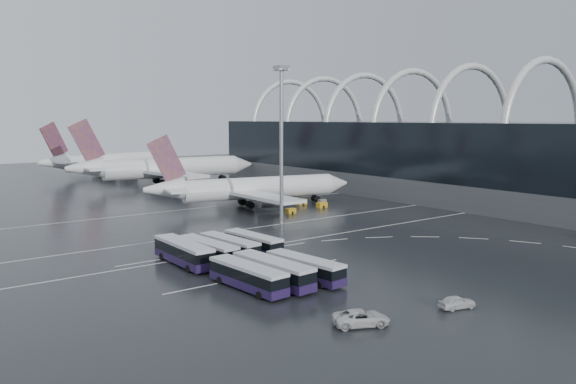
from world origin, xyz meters
TOP-DOWN VIEW (x-y plane):
  - ground at (0.00, 0.00)m, footprint 420.00×420.00m
  - terminal at (61.56, 19.84)m, footprint 42.00×160.00m
  - lane_marking_near at (0.00, -2.00)m, footprint 120.00×0.25m
  - lane_marking_mid at (0.00, 12.00)m, footprint 120.00×0.25m
  - lane_marking_far at (0.00, 40.00)m, footprint 120.00×0.25m
  - bus_bay_line_south at (-24.00, -16.00)m, footprint 28.00×0.25m
  - bus_bay_line_north at (-24.00, 0.00)m, footprint 28.00×0.25m
  - airliner_main at (7.03, 33.91)m, footprint 51.53×44.47m
  - airliner_gate_b at (9.23, 87.55)m, footprint 60.54×54.12m
  - airliner_gate_c at (6.20, 127.98)m, footprint 55.50×50.40m
  - bus_row_near_a at (-29.52, -4.75)m, footprint 3.30×13.61m
  - bus_row_near_b at (-25.88, -5.28)m, footprint 3.88×12.75m
  - bus_row_near_c at (-21.90, -4.89)m, footprint 3.89×12.39m
  - bus_row_near_d at (-17.49, -4.82)m, footprint 3.61×12.13m
  - bus_row_far_a at (-28.58, -20.40)m, footprint 3.83×12.94m
  - bus_row_far_b at (-24.90, -20.63)m, footprint 3.98×13.43m
  - bus_row_far_c at (-20.40, -21.51)m, footprint 4.08×12.53m
  - van_curve_a at (-25.96, -37.71)m, footprint 6.51×5.02m
  - van_curve_b at (-13.75, -40.37)m, footprint 4.61×2.79m
  - floodlight_mast at (0.57, 12.23)m, footprint 2.39×2.39m
  - gse_cart_belly_a at (20.25, 22.92)m, footprint 2.40×1.42m
  - gse_cart_belly_b at (24.44, 27.75)m, footprint 1.97×1.17m
  - gse_cart_belly_c at (9.45, 20.82)m, footprint 2.10×1.24m
  - gse_cart_belly_e at (19.47, 29.67)m, footprint 2.43×1.44m

SIDE VIEW (x-z plane):
  - ground at x=0.00m, z-range 0.00..0.00m
  - lane_marking_near at x=0.00m, z-range 0.00..0.01m
  - lane_marking_mid at x=0.00m, z-range 0.00..0.01m
  - lane_marking_far at x=0.00m, z-range 0.00..0.01m
  - bus_bay_line_south at x=-24.00m, z-range 0.00..0.01m
  - bus_bay_line_north at x=-24.00m, z-range 0.00..0.01m
  - gse_cart_belly_b at x=24.44m, z-range 0.00..1.08m
  - gse_cart_belly_c at x=9.45m, z-range 0.00..1.15m
  - gse_cart_belly_a at x=20.25m, z-range 0.00..1.31m
  - gse_cart_belly_e at x=19.47m, z-range 0.00..1.33m
  - van_curve_b at x=-13.75m, z-range 0.00..1.47m
  - van_curve_a at x=-25.96m, z-range 0.00..1.64m
  - bus_row_near_d at x=-17.49m, z-range 0.15..3.09m
  - bus_row_near_c at x=-21.90m, z-range 0.15..3.15m
  - bus_row_far_c at x=-20.40m, z-range 0.15..3.18m
  - bus_row_near_b at x=-25.88m, z-range 0.15..3.25m
  - bus_row_far_a at x=-28.58m, z-range 0.16..3.30m
  - bus_row_far_b at x=-24.90m, z-range 0.16..3.42m
  - bus_row_near_a at x=-29.52m, z-range 0.17..3.51m
  - airliner_main at x=7.03m, z-range -4.38..13.16m
  - airliner_gate_c at x=6.20m, z-range -4.98..14.96m
  - airliner_gate_b at x=9.23m, z-range -5.25..15.76m
  - terminal at x=61.56m, z-range -6.58..28.32m
  - floodlight_mast at x=0.57m, z-range 4.02..35.18m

